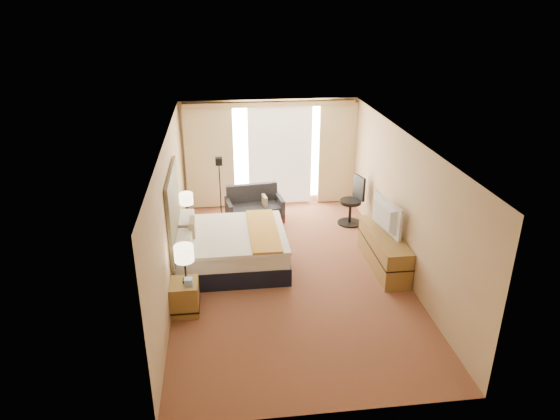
{
  "coord_description": "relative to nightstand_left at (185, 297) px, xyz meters",
  "views": [
    {
      "loc": [
        -1.16,
        -8.13,
        4.81
      ],
      "look_at": [
        -0.12,
        0.4,
        1.12
      ],
      "focal_mm": 32.0,
      "sensor_mm": 36.0,
      "label": 1
    }
  ],
  "objects": [
    {
      "name": "media_dresser",
      "position": [
        3.7,
        1.05,
        0.07
      ],
      "size": [
        0.5,
        1.8,
        0.7
      ],
      "primitive_type": "cube",
      "color": "olive",
      "rests_on": "floor"
    },
    {
      "name": "headboard",
      "position": [
        -0.19,
        1.25,
        1.01
      ],
      "size": [
        0.06,
        1.85,
        1.5
      ],
      "primitive_type": "cube",
      "color": "black",
      "rests_on": "wall_left"
    },
    {
      "name": "nightstand_right",
      "position": [
        0.0,
        2.5,
        0.0
      ],
      "size": [
        0.45,
        0.52,
        0.55
      ],
      "primitive_type": "cube",
      "color": "olive",
      "rests_on": "floor"
    },
    {
      "name": "desk_chair",
      "position": [
        3.61,
        3.09,
        0.23
      ],
      "size": [
        0.55,
        0.55,
        1.13
      ],
      "rotation": [
        0.0,
        0.0,
        0.28
      ],
      "color": "black",
      "rests_on": "floor"
    },
    {
      "name": "loveseat",
      "position": [
        1.41,
        3.54,
        -0.01
      ],
      "size": [
        1.37,
        0.85,
        0.8
      ],
      "rotation": [
        0.0,
        0.0,
        0.13
      ],
      "color": "maroon",
      "rests_on": "floor"
    },
    {
      "name": "wall_back",
      "position": [
        1.87,
        4.55,
        1.02
      ],
      "size": [
        4.2,
        0.02,
        2.6
      ],
      "primitive_type": "cube",
      "color": "tan",
      "rests_on": "ground"
    },
    {
      "name": "television",
      "position": [
        3.65,
        1.2,
        0.74
      ],
      "size": [
        0.3,
        1.09,
        0.62
      ],
      "primitive_type": "imported",
      "rotation": [
        0.0,
        0.0,
        1.72
      ],
      "color": "black",
      "rests_on": "media_dresser"
    },
    {
      "name": "wall_front",
      "position": [
        1.87,
        -2.45,
        1.02
      ],
      "size": [
        4.2,
        0.02,
        2.6
      ],
      "primitive_type": "cube",
      "color": "tan",
      "rests_on": "ground"
    },
    {
      "name": "lamp_right",
      "position": [
        -0.05,
        2.51,
        0.73
      ],
      "size": [
        0.28,
        0.28,
        0.58
      ],
      "color": "black",
      "rests_on": "nightstand_right"
    },
    {
      "name": "lamp_left",
      "position": [
        0.04,
        0.02,
        0.78
      ],
      "size": [
        0.31,
        0.31,
        0.65
      ],
      "color": "black",
      "rests_on": "nightstand_left"
    },
    {
      "name": "tissue_box",
      "position": [
        0.08,
        -0.08,
        0.33
      ],
      "size": [
        0.13,
        0.13,
        0.12
      ],
      "primitive_type": "cube",
      "rotation": [
        0.0,
        0.0,
        -0.01
      ],
      "color": "#8EADDB",
      "rests_on": "nightstand_left"
    },
    {
      "name": "bed",
      "position": [
        0.81,
        1.46,
        0.09
      ],
      "size": [
        2.06,
        1.88,
        1.0
      ],
      "color": "black",
      "rests_on": "floor"
    },
    {
      "name": "telephone",
      "position": [
        -0.0,
        2.36,
        0.31
      ],
      "size": [
        0.24,
        0.22,
        0.08
      ],
      "primitive_type": "cube",
      "rotation": [
        0.0,
        0.0,
        0.39
      ],
      "color": "black",
      "rests_on": "nightstand_right"
    },
    {
      "name": "window",
      "position": [
        2.12,
        4.52,
        1.04
      ],
      "size": [
        2.3,
        0.02,
        2.3
      ],
      "primitive_type": "cube",
      "color": "white",
      "rests_on": "wall_back"
    },
    {
      "name": "wall_left",
      "position": [
        -0.23,
        1.05,
        1.02
      ],
      "size": [
        0.02,
        7.0,
        2.6
      ],
      "primitive_type": "cube",
      "color": "tan",
      "rests_on": "ground"
    },
    {
      "name": "floor",
      "position": [
        1.87,
        1.05,
        -0.28
      ],
      "size": [
        4.2,
        7.0,
        0.02
      ],
      "primitive_type": "cube",
      "color": "#5A191D",
      "rests_on": "ground"
    },
    {
      "name": "ceiling",
      "position": [
        1.87,
        1.05,
        2.33
      ],
      "size": [
        4.2,
        7.0,
        0.02
      ],
      "primitive_type": "cube",
      "color": "silver",
      "rests_on": "wall_back"
    },
    {
      "name": "nightstand_left",
      "position": [
        0.0,
        0.0,
        0.0
      ],
      "size": [
        0.45,
        0.52,
        0.55
      ],
      "primitive_type": "cube",
      "color": "olive",
      "rests_on": "floor"
    },
    {
      "name": "floor_lamp",
      "position": [
        0.64,
        3.35,
        0.86
      ],
      "size": [
        0.2,
        0.2,
        1.6
      ],
      "color": "black",
      "rests_on": "floor"
    },
    {
      "name": "curtains",
      "position": [
        1.87,
        4.44,
        1.13
      ],
      "size": [
        4.12,
        0.19,
        2.56
      ],
      "color": "beige",
      "rests_on": "floor"
    },
    {
      "name": "wall_right",
      "position": [
        3.97,
        1.05,
        1.02
      ],
      "size": [
        0.02,
        7.0,
        2.6
      ],
      "primitive_type": "cube",
      "color": "tan",
      "rests_on": "ground"
    }
  ]
}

